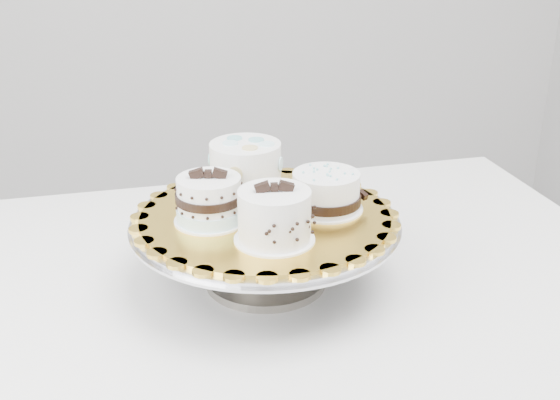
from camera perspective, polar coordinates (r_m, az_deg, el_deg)
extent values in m
cube|color=white|center=(1.07, -2.79, -7.56)|extent=(1.26, 0.85, 0.04)
cube|color=white|center=(1.74, 14.13, -9.61)|extent=(0.05, 0.05, 0.71)
cylinder|color=gray|center=(1.06, -1.17, -6.36)|extent=(0.18, 0.18, 0.01)
cylinder|color=gray|center=(1.04, -1.19, -4.36)|extent=(0.12, 0.12, 0.10)
cylinder|color=silver|center=(1.01, -1.21, -1.70)|extent=(0.38, 0.38, 0.01)
cylinder|color=silver|center=(1.02, -1.21, -1.87)|extent=(0.39, 0.39, 0.00)
cylinder|color=gold|center=(1.01, -1.21, -1.30)|extent=(0.48, 0.48, 0.01)
cylinder|color=white|center=(0.93, -0.45, -3.18)|extent=(0.11, 0.11, 0.00)
cylinder|color=white|center=(0.92, -0.46, -1.22)|extent=(0.11, 0.11, 0.07)
cylinder|color=white|center=(0.99, -5.70, -1.63)|extent=(0.10, 0.10, 0.00)
cylinder|color=white|center=(0.98, -5.77, 0.11)|extent=(0.11, 0.11, 0.06)
cylinder|color=#C1ECF4|center=(0.99, -5.72, -1.08)|extent=(0.09, 0.09, 0.02)
cylinder|color=black|center=(0.98, -5.78, 0.31)|extent=(0.09, 0.09, 0.01)
cylinder|color=white|center=(1.09, -2.77, 0.74)|extent=(0.12, 0.12, 0.00)
cylinder|color=white|center=(1.07, -2.81, 2.68)|extent=(0.14, 0.14, 0.08)
cylinder|color=white|center=(1.03, 3.72, -0.66)|extent=(0.11, 0.11, 0.00)
cylinder|color=white|center=(1.02, 3.76, 0.79)|extent=(0.13, 0.13, 0.05)
cylinder|color=black|center=(1.02, 3.74, 0.14)|extent=(0.10, 0.10, 0.01)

